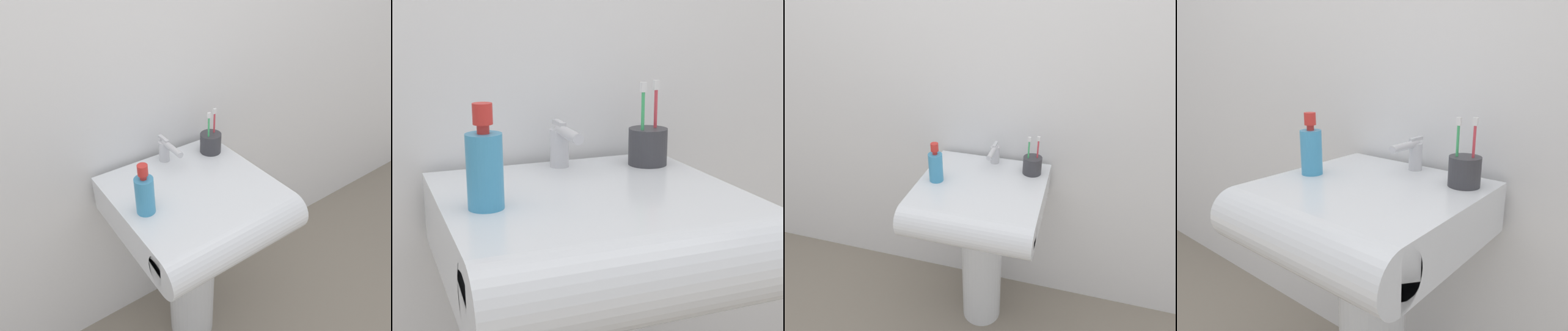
# 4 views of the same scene
# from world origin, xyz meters

# --- Properties ---
(sink_basin) EXTENTS (0.53, 0.54, 0.14)m
(sink_basin) POSITION_xyz_m (0.00, -0.05, 0.72)
(sink_basin) COLOR white
(sink_basin) RESTS_ON sink_pedestal
(faucet) EXTENTS (0.04, 0.14, 0.10)m
(faucet) POSITION_xyz_m (0.01, 0.17, 0.84)
(faucet) COLOR silver
(faucet) RESTS_ON sink_basin
(toothbrush_cup) EXTENTS (0.08, 0.08, 0.18)m
(toothbrush_cup) POSITION_xyz_m (0.19, 0.14, 0.83)
(toothbrush_cup) COLOR #38383D
(toothbrush_cup) RESTS_ON sink_basin
(soap_bottle) EXTENTS (0.06, 0.06, 0.17)m
(soap_bottle) POSITION_xyz_m (-0.19, -0.03, 0.86)
(soap_bottle) COLOR #3F99CC
(soap_bottle) RESTS_ON sink_basin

